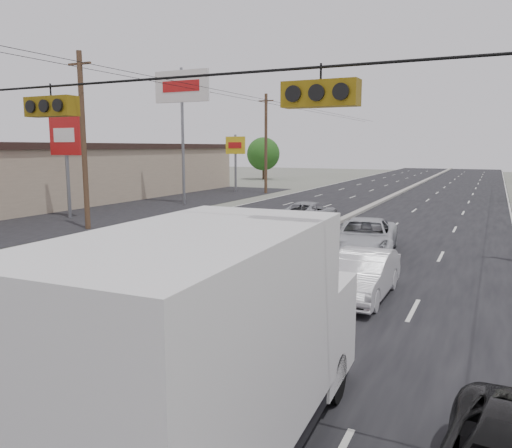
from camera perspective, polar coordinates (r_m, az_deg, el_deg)
The scene contains 19 objects.
ground at distance 11.91m, azimuth -25.78°, elevation -15.57°, with size 200.00×200.00×0.00m, color #606356.
road_surface at distance 37.93m, azimuth 12.12°, elevation 1.44°, with size 20.00×160.00×0.02m, color black.
center_median at distance 37.92m, azimuth 12.13°, elevation 1.59°, with size 0.50×160.00×0.20m, color gray.
strip_mall at distance 47.00m, azimuth -22.15°, elevation 5.19°, with size 12.00×42.00×4.60m, color tan.
parking_lot at distance 41.02m, azimuth -13.44°, elevation 1.94°, with size 10.00×42.00×0.02m, color black.
utility_pole_left_b at distance 30.28m, azimuth -19.11°, elevation 9.03°, with size 1.60×0.30×10.00m.
utility_pole_left_c at distance 51.21m, azimuth 1.14°, elevation 9.22°, with size 1.60×0.30×10.00m.
traffic_signals at distance 9.88m, azimuth -22.75°, elevation 12.50°, with size 25.00×0.30×0.54m.
pole_sign_mid at distance 35.59m, azimuth -20.92°, elevation 8.84°, with size 2.60×0.25×7.00m.
pole_sign_billboard at distance 41.87m, azimuth -8.48°, elevation 14.38°, with size 5.00×0.25×11.00m.
pole_sign_far at distance 52.75m, azimuth -2.36°, elevation 8.45°, with size 2.20×0.25×6.00m.
tree_left_far at distance 73.35m, azimuth 0.85°, elevation 8.02°, with size 4.80×4.80×6.12m.
box_truck at distance 7.50m, azimuth -4.38°, elevation -13.66°, with size 2.78×7.31×3.66m.
red_sedan at distance 13.09m, azimuth -4.05°, elevation -9.43°, with size 1.38×3.95×1.30m, color maroon.
queue_car_a at distance 19.00m, azimuth 3.66°, elevation -3.51°, with size 1.64×4.07×1.39m, color black.
queue_car_b at distance 16.13m, azimuth 12.08°, elevation -5.76°, with size 1.56×4.48×1.48m, color silver.
queue_car_c at distance 22.55m, azimuth 12.32°, elevation -1.49°, with size 2.61×5.65×1.57m, color #AFB2B7.
oncoming_near at distance 22.75m, azimuth -13.60°, elevation -1.64°, with size 1.99×4.90×1.42m, color black.
oncoming_far at distance 30.55m, azimuth 6.05°, elevation 1.21°, with size 2.41×5.23×1.45m, color gray.
Camera 1 is at (8.70, -6.61, 4.74)m, focal length 35.00 mm.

